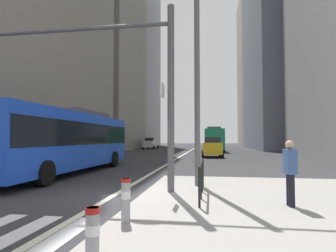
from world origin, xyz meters
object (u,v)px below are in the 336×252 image
at_px(bollard_left, 126,198).
at_px(pedestrian_waiting, 290,170).
at_px(street_lamp_post, 197,44).
at_px(car_receding_near, 212,147).
at_px(city_bus_red_receding, 213,138).
at_px(bollard_front, 92,233).
at_px(city_bus_blue_oncoming, 67,138).
at_px(car_oncoming_mid, 151,143).
at_px(traffic_signal_gantry, 101,69).

relative_size(bollard_left, pedestrian_waiting, 0.54).
bearing_deg(pedestrian_waiting, street_lamp_post, 131.38).
bearing_deg(car_receding_near, city_bus_red_receding, 88.96).
bearing_deg(bollard_front, car_receding_near, 86.20).
xyz_separation_m(street_lamp_post, pedestrian_waiting, (2.43, -2.76, -4.24)).
bearing_deg(city_bus_blue_oncoming, bollard_front, -59.81).
distance_m(car_oncoming_mid, pedestrian_waiting, 42.77).
bearing_deg(city_bus_red_receding, bollard_front, -92.84).
bearing_deg(city_bus_blue_oncoming, pedestrian_waiting, -33.74).
relative_size(street_lamp_post, bollard_front, 10.45).
xyz_separation_m(city_bus_red_receding, car_receding_near, (-0.23, -12.94, -0.85)).
height_order(city_bus_blue_oncoming, car_oncoming_mid, city_bus_blue_oncoming).
height_order(car_oncoming_mid, traffic_signal_gantry, traffic_signal_gantry).
xyz_separation_m(city_bus_red_receding, street_lamp_post, (-0.80, -30.89, 3.45)).
xyz_separation_m(bollard_left, pedestrian_waiting, (3.65, 1.88, 0.41)).
height_order(car_oncoming_mid, bollard_front, car_oncoming_mid).
distance_m(bollard_left, pedestrian_waiting, 4.12).
distance_m(city_bus_red_receding, car_oncoming_mid, 13.08).
bearing_deg(bollard_left, city_bus_red_receding, 86.74).
distance_m(city_bus_red_receding, street_lamp_post, 31.09).
relative_size(street_lamp_post, bollard_left, 9.20).
bearing_deg(bollard_front, car_oncoming_mid, 101.34).
distance_m(city_bus_red_receding, traffic_signal_gantry, 32.54).
relative_size(traffic_signal_gantry, bollard_front, 9.05).
bearing_deg(city_bus_red_receding, car_oncoming_mid, 146.15).
relative_size(car_receding_near, pedestrian_waiting, 2.61).
bearing_deg(bollard_front, pedestrian_waiting, 47.70).
height_order(car_receding_near, bollard_left, car_receding_near).
bearing_deg(bollard_left, traffic_signal_gantry, 119.89).
bearing_deg(bollard_front, street_lamp_post, 80.85).
bearing_deg(car_oncoming_mid, traffic_signal_gantry, -80.06).
bearing_deg(bollard_front, bollard_left, 94.61).
height_order(city_bus_red_receding, street_lamp_post, street_lamp_post).
xyz_separation_m(city_bus_red_receding, car_oncoming_mid, (-10.84, 7.27, -0.84)).
distance_m(city_bus_red_receding, bollard_front, 37.55).
relative_size(traffic_signal_gantry, bollard_left, 7.96).
bearing_deg(pedestrian_waiting, city_bus_blue_oncoming, 146.26).
relative_size(city_bus_red_receding, street_lamp_post, 1.38).
bearing_deg(pedestrian_waiting, traffic_signal_gantry, 165.58).
bearing_deg(street_lamp_post, city_bus_blue_oncoming, 153.25).
relative_size(car_oncoming_mid, traffic_signal_gantry, 0.66).
distance_m(street_lamp_post, bollard_left, 6.68).
relative_size(city_bus_blue_oncoming, pedestrian_waiting, 7.17).
bearing_deg(traffic_signal_gantry, city_bus_blue_oncoming, 128.32).
relative_size(car_oncoming_mid, car_receding_near, 1.07).
height_order(car_oncoming_mid, car_receding_near, same).
bearing_deg(car_receding_near, traffic_signal_gantry, -100.82).
bearing_deg(traffic_signal_gantry, city_bus_red_receding, 83.07).
bearing_deg(car_receding_near, city_bus_blue_oncoming, -117.43).
xyz_separation_m(bollard_front, pedestrian_waiting, (3.49, 3.84, 0.47)).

